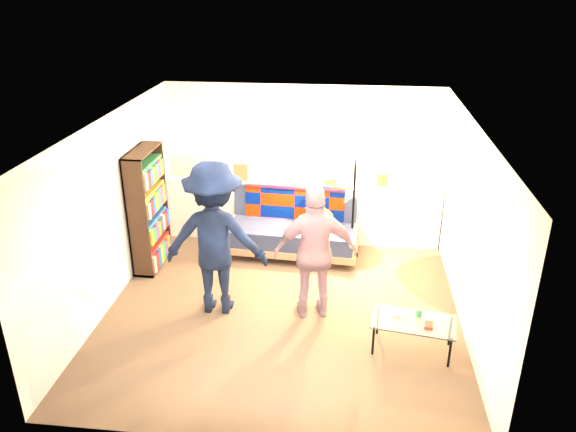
{
  "coord_description": "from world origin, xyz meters",
  "views": [
    {
      "loc": [
        0.77,
        -6.37,
        4.05
      ],
      "look_at": [
        0.0,
        0.4,
        1.05
      ],
      "focal_mm": 35.0,
      "sensor_mm": 36.0,
      "label": 1
    }
  ],
  "objects_px": {
    "person_left": "(215,239)",
    "floor_lamp": "(355,185)",
    "futon_sofa": "(293,227)",
    "coffee_table": "(414,323)",
    "bookshelf": "(148,213)",
    "person_right": "(316,253)"
  },
  "relations": [
    {
      "from": "futon_sofa",
      "to": "bookshelf",
      "type": "bearing_deg",
      "value": -162.61
    },
    {
      "from": "floor_lamp",
      "to": "futon_sofa",
      "type": "bearing_deg",
      "value": 177.75
    },
    {
      "from": "floor_lamp",
      "to": "person_right",
      "type": "xyz_separation_m",
      "value": [
        -0.47,
        -1.67,
        -0.28
      ]
    },
    {
      "from": "person_left",
      "to": "floor_lamp",
      "type": "bearing_deg",
      "value": -137.08
    },
    {
      "from": "futon_sofa",
      "to": "person_left",
      "type": "relative_size",
      "value": 1.05
    },
    {
      "from": "coffee_table",
      "to": "person_left",
      "type": "bearing_deg",
      "value": 165.68
    },
    {
      "from": "person_left",
      "to": "person_right",
      "type": "distance_m",
      "value": 1.26
    },
    {
      "from": "bookshelf",
      "to": "floor_lamp",
      "type": "xyz_separation_m",
      "value": [
        2.96,
        0.6,
        0.33
      ]
    },
    {
      "from": "coffee_table",
      "to": "floor_lamp",
      "type": "relative_size",
      "value": 0.62
    },
    {
      "from": "futon_sofa",
      "to": "bookshelf",
      "type": "relative_size",
      "value": 1.18
    },
    {
      "from": "floor_lamp",
      "to": "person_right",
      "type": "relative_size",
      "value": 0.93
    },
    {
      "from": "coffee_table",
      "to": "person_left",
      "type": "distance_m",
      "value": 2.58
    },
    {
      "from": "coffee_table",
      "to": "floor_lamp",
      "type": "height_order",
      "value": "floor_lamp"
    },
    {
      "from": "floor_lamp",
      "to": "person_left",
      "type": "relative_size",
      "value": 0.82
    },
    {
      "from": "futon_sofa",
      "to": "floor_lamp",
      "type": "distance_m",
      "value": 1.18
    },
    {
      "from": "futon_sofa",
      "to": "person_right",
      "type": "distance_m",
      "value": 1.83
    },
    {
      "from": "coffee_table",
      "to": "person_right",
      "type": "bearing_deg",
      "value": 152.25
    },
    {
      "from": "futon_sofa",
      "to": "coffee_table",
      "type": "bearing_deg",
      "value": -55.03
    },
    {
      "from": "coffee_table",
      "to": "person_left",
      "type": "relative_size",
      "value": 0.5
    },
    {
      "from": "coffee_table",
      "to": "futon_sofa",
      "type": "bearing_deg",
      "value": 124.97
    },
    {
      "from": "futon_sofa",
      "to": "floor_lamp",
      "type": "height_order",
      "value": "floor_lamp"
    },
    {
      "from": "bookshelf",
      "to": "person_left",
      "type": "relative_size",
      "value": 0.89
    }
  ]
}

